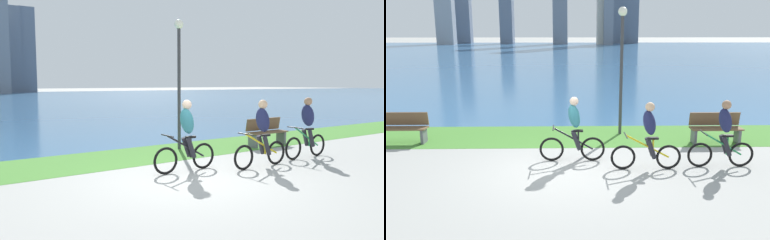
% 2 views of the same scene
% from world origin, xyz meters
% --- Properties ---
extents(ground_plane, '(300.00, 300.00, 0.00)m').
position_xyz_m(ground_plane, '(0.00, 0.00, 0.00)').
color(ground_plane, '#9E9E99').
extents(grass_strip_bayside, '(120.00, 2.59, 0.01)m').
position_xyz_m(grass_strip_bayside, '(0.00, 3.15, 0.00)').
color(grass_strip_bayside, '#478433').
rests_on(grass_strip_bayside, ground).
extents(bay_water_surface, '(300.00, 86.03, 0.00)m').
position_xyz_m(bay_water_surface, '(0.00, 47.46, 0.00)').
color(bay_water_surface, '#386693').
rests_on(bay_water_surface, ground).
extents(cyclist_lead, '(1.67, 0.52, 1.66)m').
position_xyz_m(cyclist_lead, '(0.31, 0.76, 0.83)').
color(cyclist_lead, black).
rests_on(cyclist_lead, ground).
extents(cyclist_trailing, '(1.70, 0.52, 1.64)m').
position_xyz_m(cyclist_trailing, '(2.08, 0.09, 0.83)').
color(cyclist_trailing, black).
rests_on(cyclist_trailing, ground).
extents(cyclist_distant_rear, '(1.63, 0.52, 1.66)m').
position_xyz_m(cyclist_distant_rear, '(3.93, 0.22, 0.83)').
color(cyclist_distant_rear, black).
rests_on(cyclist_distant_rear, ground).
extents(bench_near_path, '(1.50, 0.47, 0.90)m').
position_xyz_m(bench_near_path, '(4.53, 2.32, 0.45)').
color(bench_near_path, brown).
rests_on(bench_near_path, ground).
extents(bench_far_along_path, '(1.50, 0.47, 0.90)m').
position_xyz_m(bench_far_along_path, '(-4.76, 2.54, 0.45)').
color(bench_far_along_path, brown).
rests_on(bench_far_along_path, ground).
extents(lamppost_tall, '(0.28, 0.28, 3.96)m').
position_xyz_m(lamppost_tall, '(1.84, 3.41, 2.59)').
color(lamppost_tall, '#38383D').
rests_on(lamppost_tall, ground).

